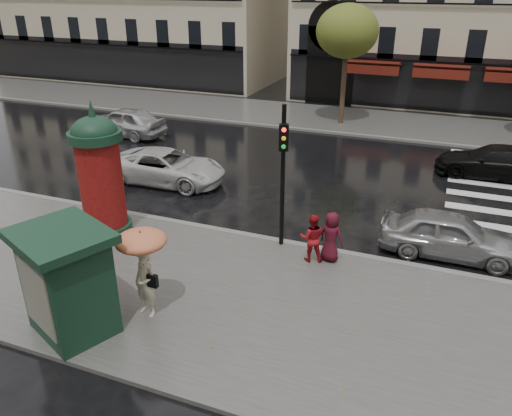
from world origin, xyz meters
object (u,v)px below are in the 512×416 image
at_px(woman_umbrella, 143,260).
at_px(car_silver, 450,234).
at_px(car_white, 166,167).
at_px(car_black, 494,162).
at_px(woman_red, 312,238).
at_px(morris_column, 100,172).
at_px(traffic_light, 283,164).
at_px(newsstand, 68,281).
at_px(man_burgundy, 331,237).
at_px(car_far_silver, 124,122).

xyz_separation_m(woman_umbrella, car_silver, (6.86, 6.05, -0.97)).
relative_size(car_white, car_black, 1.05).
xyz_separation_m(woman_red, morris_column, (-6.75, -0.72, 1.37)).
relative_size(traffic_light, newsstand, 1.65).
bearing_deg(car_silver, traffic_light, 105.76).
bearing_deg(man_burgundy, car_white, -10.09).
relative_size(car_silver, car_far_silver, 0.90).
bearing_deg(car_black, car_far_silver, -88.76).
xyz_separation_m(morris_column, car_white, (-0.64, 4.89, -1.54)).
relative_size(traffic_light, car_far_silver, 0.96).
bearing_deg(woman_red, car_black, -134.30).
bearing_deg(car_black, woman_umbrella, -31.58).
xyz_separation_m(morris_column, traffic_light, (5.63, 1.26, 0.59)).
relative_size(woman_red, car_silver, 0.36).
relative_size(man_burgundy, car_white, 0.31).
height_order(car_silver, car_far_silver, car_far_silver).
bearing_deg(car_white, car_far_silver, 45.69).
height_order(woman_umbrella, car_black, woman_umbrella).
relative_size(car_white, car_far_silver, 1.07).
xyz_separation_m(man_burgundy, newsstand, (-4.90, -5.39, 0.57)).
height_order(man_burgundy, car_silver, man_burgundy).
height_order(woman_umbrella, man_burgundy, woman_umbrella).
xyz_separation_m(car_white, car_far_silver, (-5.62, 5.12, 0.10)).
distance_m(newsstand, car_white, 9.85).
bearing_deg(car_white, morris_column, -174.52).
distance_m(woman_red, traffic_light, 2.32).
bearing_deg(traffic_light, car_silver, 16.82).
bearing_deg(woman_umbrella, car_silver, 41.40).
bearing_deg(woman_red, traffic_light, -41.53).
bearing_deg(morris_column, traffic_light, 12.59).
bearing_deg(car_white, car_silver, -102.90).
relative_size(morris_column, traffic_light, 0.99).
bearing_deg(car_far_silver, traffic_light, 56.50).
distance_m(woman_red, man_burgundy, 0.56).
distance_m(car_black, car_far_silver, 18.32).
relative_size(morris_column, car_far_silver, 0.96).
xyz_separation_m(woman_umbrella, newsstand, (-1.30, -1.15, -0.22)).
bearing_deg(woman_red, man_burgundy, -172.98).
relative_size(woman_red, car_black, 0.31).
xyz_separation_m(woman_umbrella, car_far_silver, (-9.94, 13.31, -0.89)).
bearing_deg(woman_umbrella, traffic_light, 66.81).
distance_m(woman_umbrella, man_burgundy, 5.62).
relative_size(man_burgundy, car_black, 0.32).
height_order(woman_red, car_black, woman_red).
relative_size(morris_column, car_black, 0.93).
bearing_deg(car_white, woman_red, -121.44).
bearing_deg(traffic_light, morris_column, -167.41).
xyz_separation_m(woman_red, man_burgundy, (0.52, 0.22, 0.02)).
bearing_deg(car_silver, woman_red, 117.05).
bearing_deg(morris_column, car_black, 41.18).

